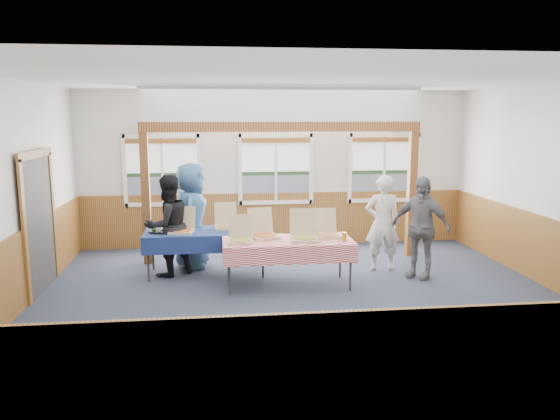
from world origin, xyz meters
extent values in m
plane|color=#262C3F|center=(0.00, 0.00, 0.00)|extent=(8.00, 8.00, 0.00)
plane|color=white|center=(0.00, 0.00, 3.20)|extent=(8.00, 8.00, 0.00)
plane|color=silver|center=(0.00, 3.50, 1.60)|extent=(8.00, 0.00, 8.00)
plane|color=silver|center=(0.00, -3.50, 1.60)|extent=(8.00, 0.00, 8.00)
plane|color=silver|center=(-4.00, 0.00, 1.60)|extent=(0.00, 8.00, 8.00)
cube|color=brown|center=(0.00, 3.48, 0.55)|extent=(7.98, 0.05, 1.10)
cube|color=brown|center=(0.00, -3.48, 0.55)|extent=(7.98, 0.05, 1.10)
cube|color=brown|center=(-3.98, 0.00, 0.55)|extent=(0.05, 6.98, 1.10)
cube|color=brown|center=(3.98, 0.00, 0.55)|extent=(0.05, 6.98, 1.10)
cube|color=#313131|center=(-3.96, 0.90, 1.05)|extent=(0.06, 1.30, 2.10)
cube|color=white|center=(-2.30, 3.44, 0.91)|extent=(1.52, 0.05, 0.08)
cube|color=white|center=(-2.30, 3.44, 2.29)|extent=(1.52, 0.05, 0.08)
cube|color=white|center=(-3.04, 3.44, 1.60)|extent=(0.08, 0.05, 1.46)
cube|color=white|center=(-1.56, 3.44, 1.60)|extent=(0.08, 0.05, 1.46)
cube|color=white|center=(-2.30, 3.44, 1.60)|extent=(0.05, 0.05, 1.30)
cube|color=slate|center=(-2.30, 3.48, 1.21)|extent=(1.40, 0.02, 0.52)
cube|color=#1F3E1F|center=(-2.30, 3.48, 1.51)|extent=(1.40, 0.02, 0.08)
cube|color=silver|center=(-2.30, 3.48, 1.90)|extent=(1.40, 0.02, 0.70)
cube|color=brown|center=(-2.30, 3.42, 2.19)|extent=(1.40, 0.07, 0.10)
cube|color=white|center=(0.00, 3.44, 0.91)|extent=(1.52, 0.05, 0.08)
cube|color=white|center=(0.00, 3.44, 2.29)|extent=(1.52, 0.05, 0.08)
cube|color=white|center=(-0.74, 3.44, 1.60)|extent=(0.08, 0.05, 1.46)
cube|color=white|center=(0.74, 3.44, 1.60)|extent=(0.08, 0.05, 1.46)
cube|color=white|center=(0.00, 3.44, 1.60)|extent=(0.05, 0.05, 1.30)
cube|color=slate|center=(0.00, 3.48, 1.21)|extent=(1.40, 0.02, 0.52)
cube|color=#1F3E1F|center=(0.00, 3.48, 1.51)|extent=(1.40, 0.02, 0.08)
cube|color=silver|center=(0.00, 3.48, 1.90)|extent=(1.40, 0.02, 0.70)
cube|color=brown|center=(0.00, 3.42, 2.19)|extent=(1.40, 0.07, 0.10)
cube|color=white|center=(2.30, 3.44, 0.91)|extent=(1.52, 0.05, 0.08)
cube|color=white|center=(2.30, 3.44, 2.29)|extent=(1.52, 0.05, 0.08)
cube|color=white|center=(1.56, 3.44, 1.60)|extent=(0.08, 0.05, 1.46)
cube|color=white|center=(3.04, 3.44, 1.60)|extent=(0.08, 0.05, 1.46)
cube|color=white|center=(2.30, 3.44, 1.60)|extent=(0.05, 0.05, 1.30)
cube|color=slate|center=(2.30, 3.48, 1.21)|extent=(1.40, 0.02, 0.52)
cube|color=#1F3E1F|center=(2.30, 3.48, 1.51)|extent=(1.40, 0.02, 0.08)
cube|color=silver|center=(2.30, 3.48, 1.90)|extent=(1.40, 0.02, 0.70)
cube|color=brown|center=(2.30, 3.42, 2.19)|extent=(1.40, 0.07, 0.10)
cube|color=#632916|center=(-2.50, 2.30, 1.20)|extent=(0.15, 0.15, 2.40)
cube|color=#632916|center=(2.50, 2.30, 1.20)|extent=(0.15, 0.15, 2.40)
cube|color=#632916|center=(0.00, 2.30, 2.49)|extent=(5.15, 0.18, 0.18)
cylinder|color=#313131|center=(-2.36, 1.12, 0.36)|extent=(0.04, 0.04, 0.73)
cylinder|color=#313131|center=(-2.36, 1.84, 0.36)|extent=(0.04, 0.04, 0.73)
cylinder|color=#313131|center=(-0.48, 1.12, 0.36)|extent=(0.04, 0.04, 0.73)
cylinder|color=#313131|center=(-0.48, 1.84, 0.36)|extent=(0.04, 0.04, 0.73)
cube|color=#313131|center=(-1.42, 1.48, 0.73)|extent=(2.16, 1.41, 0.03)
cube|color=navy|center=(-1.42, 1.48, 0.75)|extent=(2.24, 1.49, 0.01)
cube|color=navy|center=(-1.42, 1.03, 0.61)|extent=(1.97, 0.65, 0.28)
cube|color=navy|center=(-1.42, 1.93, 0.61)|extent=(1.97, 0.65, 0.28)
cylinder|color=#313131|center=(-1.05, 0.29, 0.36)|extent=(0.04, 0.04, 0.73)
cylinder|color=#313131|center=(-1.05, 0.99, 0.36)|extent=(0.04, 0.04, 0.73)
cylinder|color=#313131|center=(0.81, 0.29, 0.36)|extent=(0.04, 0.04, 0.73)
cylinder|color=#313131|center=(0.81, 0.99, 0.36)|extent=(0.04, 0.04, 0.73)
cube|color=#313131|center=(-0.12, 0.64, 0.73)|extent=(2.02, 0.91, 0.03)
cube|color=red|center=(-0.12, 0.64, 0.75)|extent=(2.08, 0.97, 0.01)
cube|color=red|center=(-0.12, 0.20, 0.61)|extent=(2.05, 0.09, 0.28)
cube|color=red|center=(-0.12, 1.08, 0.61)|extent=(2.05, 0.09, 0.28)
cube|color=#CEBB89|center=(-1.82, 1.33, 0.78)|extent=(0.44, 0.44, 0.04)
cylinder|color=orange|center=(-1.82, 1.33, 0.81)|extent=(0.38, 0.38, 0.01)
cube|color=#CEBB89|center=(-1.78, 1.55, 0.99)|extent=(0.39, 0.15, 0.37)
cube|color=#CEBB89|center=(-1.07, 1.60, 0.78)|extent=(0.40, 0.40, 0.04)
cylinder|color=#E1BC68|center=(-1.07, 1.60, 0.81)|extent=(0.35, 0.35, 0.01)
cube|color=#CEBB89|center=(-1.08, 1.83, 0.99)|extent=(0.39, 0.11, 0.38)
cube|color=#CEBB89|center=(-0.87, 0.50, 0.78)|extent=(0.39, 0.39, 0.04)
cylinder|color=gold|center=(-0.87, 0.50, 0.81)|extent=(0.34, 0.34, 0.01)
cube|color=#CEBB89|center=(-0.86, 0.72, 0.98)|extent=(0.38, 0.11, 0.37)
cube|color=#CEBB89|center=(-0.47, 0.79, 0.78)|extent=(0.49, 0.49, 0.05)
cylinder|color=orange|center=(-0.47, 0.79, 0.81)|extent=(0.43, 0.43, 0.01)
cube|color=#CEBB89|center=(-0.53, 1.03, 1.01)|extent=(0.42, 0.19, 0.41)
cube|color=#CEBB89|center=(0.13, 0.52, 0.78)|extent=(0.45, 0.45, 0.05)
cylinder|color=gold|center=(0.13, 0.52, 0.81)|extent=(0.39, 0.39, 0.01)
cube|color=#CEBB89|center=(0.15, 0.78, 1.01)|extent=(0.43, 0.13, 0.42)
cube|color=#CEBB89|center=(0.53, 0.74, 0.78)|extent=(0.40, 0.40, 0.04)
cylinder|color=#E1BC68|center=(0.53, 0.74, 0.81)|extent=(0.35, 0.35, 0.01)
cube|color=#CEBB89|center=(0.53, 0.98, 1.00)|extent=(0.40, 0.10, 0.39)
cylinder|color=black|center=(-2.17, 1.48, 0.77)|extent=(0.42, 0.42, 0.03)
cylinder|color=silver|center=(-2.17, 1.48, 0.80)|extent=(0.10, 0.10, 0.04)
sphere|color=#2A6F2C|center=(-2.05, 1.48, 0.80)|extent=(0.10, 0.10, 0.10)
sphere|color=silver|center=(-2.09, 1.57, 0.80)|extent=(0.10, 0.10, 0.10)
sphere|color=#2A6F2C|center=(-2.19, 1.59, 0.80)|extent=(0.10, 0.10, 0.10)
sphere|color=silver|center=(-2.27, 1.53, 0.80)|extent=(0.10, 0.10, 0.10)
sphere|color=#2A6F2C|center=(-2.27, 1.43, 0.80)|extent=(0.10, 0.10, 0.10)
sphere|color=silver|center=(-2.19, 1.37, 0.80)|extent=(0.10, 0.10, 0.10)
sphere|color=#2A6F2C|center=(-2.09, 1.39, 0.80)|extent=(0.10, 0.10, 0.10)
cylinder|color=#AA801C|center=(0.73, 0.39, 0.83)|extent=(0.07, 0.07, 0.15)
imported|color=silver|center=(1.64, 1.35, 0.84)|extent=(0.64, 0.44, 1.69)
imported|color=black|center=(-2.05, 1.48, 0.86)|extent=(1.06, 1.01, 1.72)
imported|color=#37608A|center=(-1.68, 1.96, 0.94)|extent=(0.66, 0.96, 1.88)
imported|color=slate|center=(2.14, 0.86, 0.86)|extent=(1.03, 0.98, 1.71)
camera|label=1|loc=(-1.23, -7.69, 2.70)|focal=35.00mm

